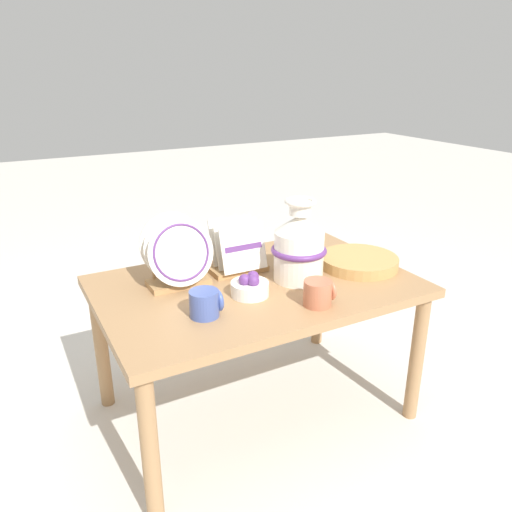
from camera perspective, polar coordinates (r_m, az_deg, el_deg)
name	(u,v)px	position (r m, az deg, el deg)	size (l,w,h in m)	color
ground_plane	(256,409)	(2.24, 0.00, -17.06)	(14.00, 14.00, 0.00)	beige
display_table	(256,299)	(1.97, 0.00, -4.90)	(1.20, 0.79, 0.59)	#9E754C
ceramic_vase	(299,246)	(1.92, 4.94, 1.16)	(0.22, 0.22, 0.32)	white
dish_rack_round_plates	(178,258)	(1.89, -8.91, -0.23)	(0.25, 0.18, 0.27)	tan
dish_rack_square_plates	(238,255)	(2.02, -2.11, 0.14)	(0.23, 0.16, 0.21)	tan
wicker_charger_stack	(359,261)	(2.12, 11.66, -0.61)	(0.32, 0.32, 0.04)	tan
mug_cobalt_glaze	(206,303)	(1.68, -5.78, -5.39)	(0.11, 0.10, 0.09)	#42569E
mug_terracotta_glaze	(319,293)	(1.76, 7.19, -4.19)	(0.11, 0.10, 0.09)	#B76647
fruit_bowl	(250,287)	(1.82, -0.70, -3.53)	(0.14, 0.14, 0.09)	white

